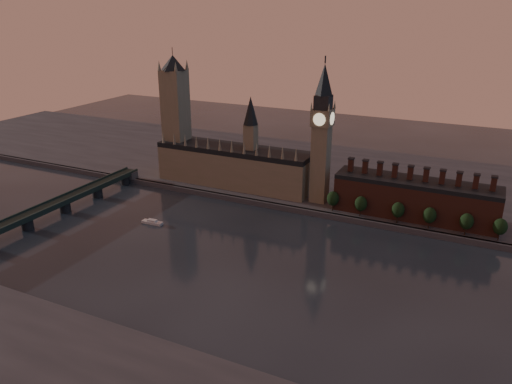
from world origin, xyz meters
The scene contains 14 objects.
ground centered at (0.00, 0.00, 0.00)m, with size 900.00×900.00×0.00m, color black.
north_bank centered at (0.00, 178.04, 2.00)m, with size 900.00×182.00×4.00m.
palace_of_westminster centered at (-64.41, 114.91, 21.63)m, with size 130.00×30.30×74.00m.
victoria_tower centered at (-120.00, 115.00, 59.09)m, with size 24.00×24.00×108.00m.
big_ben centered at (10.00, 110.00, 56.83)m, with size 15.00×15.00×107.00m.
chimney_block centered at (80.00, 110.00, 17.82)m, with size 110.00×25.00×37.00m.
embankment_tree_0 centered at (25.42, 95.31, 13.47)m, with size 8.60×8.60×14.88m.
embankment_tree_1 centered at (46.04, 94.14, 13.47)m, with size 8.60×8.60×14.88m.
embankment_tree_2 centered at (71.66, 94.08, 13.47)m, with size 8.60×8.60×14.88m.
embankment_tree_3 centered at (92.29, 93.76, 13.47)m, with size 8.60×8.60×14.88m.
embankment_tree_4 centered at (115.06, 93.66, 13.47)m, with size 8.60×8.60×14.88m.
embankment_tree_5 centered at (134.69, 94.07, 13.47)m, with size 8.60×8.60×14.88m.
westminster_bridge centered at (-155.00, -2.70, 7.44)m, with size 14.00×200.00×11.55m.
river_boat centered at (-83.81, 27.34, 1.18)m, with size 15.59×5.20×3.08m.
Camera 1 is at (120.15, -228.67, 143.67)m, focal length 35.00 mm.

